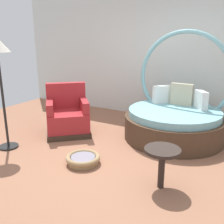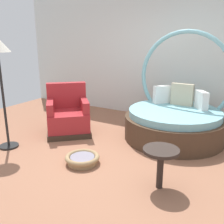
# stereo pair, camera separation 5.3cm
# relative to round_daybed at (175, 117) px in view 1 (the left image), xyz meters

# --- Properties ---
(ground_plane) EXTENTS (8.00, 8.00, 0.02)m
(ground_plane) POSITION_rel_round_daybed_xyz_m (-0.51, -1.32, -0.39)
(ground_plane) COLOR #936047
(back_wall) EXTENTS (8.00, 0.12, 2.92)m
(back_wall) POSITION_rel_round_daybed_xyz_m (-0.51, 1.12, 1.08)
(back_wall) COLOR silver
(back_wall) RESTS_ON ground_plane
(round_daybed) EXTENTS (1.78, 1.78, 1.94)m
(round_daybed) POSITION_rel_round_daybed_xyz_m (0.00, 0.00, 0.00)
(round_daybed) COLOR #473323
(round_daybed) RESTS_ON ground_plane
(red_armchair) EXTENTS (1.13, 1.13, 0.94)m
(red_armchair) POSITION_rel_round_daybed_xyz_m (-1.87, -0.81, -0.05)
(red_armchair) COLOR #38281E
(red_armchair) RESTS_ON ground_plane
(pet_basket) EXTENTS (0.51, 0.51, 0.13)m
(pet_basket) POSITION_rel_round_daybed_xyz_m (-0.84, -1.72, -0.30)
(pet_basket) COLOR #9E7F56
(pet_basket) RESTS_ON ground_plane
(side_table) EXTENTS (0.44, 0.44, 0.52)m
(side_table) POSITION_rel_round_daybed_xyz_m (0.36, -1.74, 0.05)
(side_table) COLOR #2D231E
(side_table) RESTS_ON ground_plane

